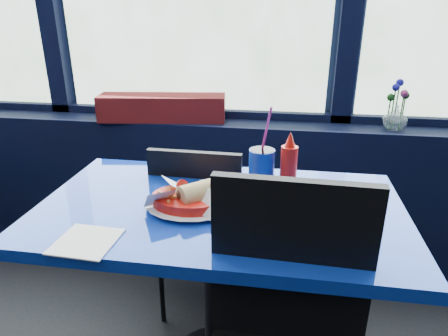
# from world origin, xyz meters

# --- Properties ---
(window_sill) EXTENTS (5.00, 0.26, 0.80)m
(window_sill) POSITION_xyz_m (0.00, 2.87, 0.40)
(window_sill) COLOR black
(window_sill) RESTS_ON ground
(near_table) EXTENTS (1.20, 0.70, 0.75)m
(near_table) POSITION_xyz_m (0.30, 2.00, 0.57)
(near_table) COLOR black
(near_table) RESTS_ON ground
(chair_near_back) EXTENTS (0.39, 0.40, 0.85)m
(chair_near_back) POSITION_xyz_m (0.16, 2.33, 0.49)
(chair_near_back) COLOR black
(chair_near_back) RESTS_ON ground
(planter_box) EXTENTS (0.68, 0.25, 0.13)m
(planter_box) POSITION_xyz_m (-0.15, 2.84, 0.87)
(planter_box) COLOR maroon
(planter_box) RESTS_ON window_sill
(flower_vase) EXTENTS (0.15, 0.15, 0.24)m
(flower_vase) POSITION_xyz_m (1.02, 2.83, 0.87)
(flower_vase) COLOR silver
(flower_vase) RESTS_ON window_sill
(food_basket) EXTENTS (0.30, 0.30, 0.09)m
(food_basket) POSITION_xyz_m (0.21, 1.96, 0.78)
(food_basket) COLOR red
(food_basket) RESTS_ON near_table
(ketchup_bottle) EXTENTS (0.06, 0.06, 0.22)m
(ketchup_bottle) POSITION_xyz_m (0.52, 2.15, 0.85)
(ketchup_bottle) COLOR red
(ketchup_bottle) RESTS_ON near_table
(soda_cup) EXTENTS (0.09, 0.09, 0.31)m
(soda_cup) POSITION_xyz_m (0.42, 2.16, 0.83)
(soda_cup) COLOR navy
(soda_cup) RESTS_ON near_table
(napkin) EXTENTS (0.17, 0.17, 0.00)m
(napkin) POSITION_xyz_m (-0.03, 1.72, 0.75)
(napkin) COLOR white
(napkin) RESTS_ON near_table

